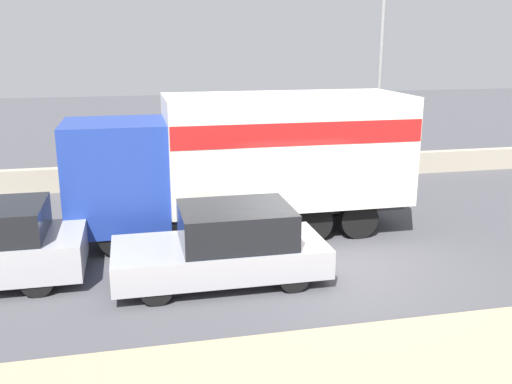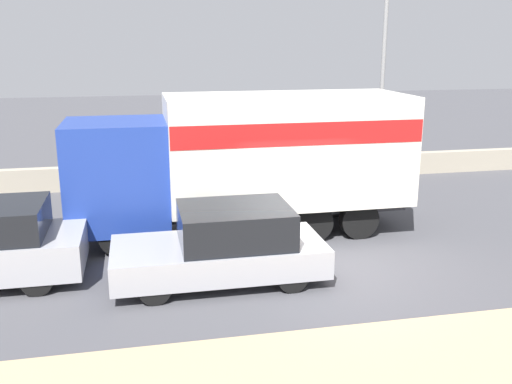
% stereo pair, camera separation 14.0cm
% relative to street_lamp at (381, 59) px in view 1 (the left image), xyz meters
% --- Properties ---
extents(ground_plane, '(80.00, 80.00, 0.00)m').
position_rel_street_lamp_xyz_m(ground_plane, '(-4.48, -7.09, -3.98)').
color(ground_plane, '#47474C').
extents(stone_wall_backdrop, '(60.00, 0.35, 0.75)m').
position_rel_street_lamp_xyz_m(stone_wall_backdrop, '(-4.48, 0.67, -3.60)').
color(stone_wall_backdrop, '#A39984').
rests_on(stone_wall_backdrop, ground_plane).
extents(street_lamp, '(0.56, 0.28, 6.86)m').
position_rel_street_lamp_xyz_m(street_lamp, '(0.00, 0.00, 0.00)').
color(street_lamp, gray).
rests_on(street_lamp, ground_plane).
extents(box_truck, '(7.95, 2.54, 3.33)m').
position_rel_street_lamp_xyz_m(box_truck, '(-5.18, -4.47, -2.02)').
color(box_truck, navy).
rests_on(box_truck, ground_plane).
extents(car_hatchback, '(4.09, 1.86, 1.48)m').
position_rel_street_lamp_xyz_m(car_hatchback, '(-6.30, -7.17, -3.26)').
color(car_hatchback, '#9E9EA3').
rests_on(car_hatchback, ground_plane).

